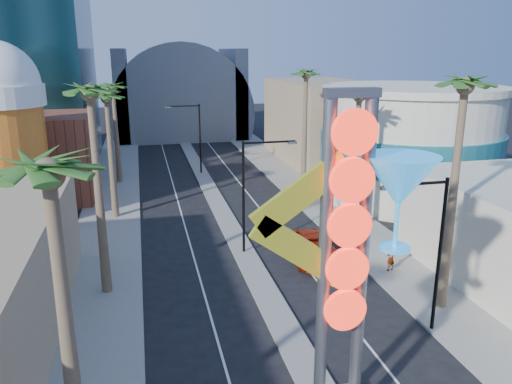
# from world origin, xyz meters

# --- Properties ---
(sidewalk_west) EXTENTS (5.00, 100.00, 0.15)m
(sidewalk_west) POSITION_xyz_m (-9.50, 35.00, 0.07)
(sidewalk_west) COLOR gray
(sidewalk_west) RESTS_ON ground
(sidewalk_east) EXTENTS (5.00, 100.00, 0.15)m
(sidewalk_east) POSITION_xyz_m (9.50, 35.00, 0.07)
(sidewalk_east) COLOR gray
(sidewalk_east) RESTS_ON ground
(median) EXTENTS (1.60, 84.00, 0.15)m
(median) POSITION_xyz_m (0.00, 38.00, 0.07)
(median) COLOR gray
(median) RESTS_ON ground
(brick_filler_west) EXTENTS (10.00, 10.00, 8.00)m
(brick_filler_west) POSITION_xyz_m (-16.00, 38.00, 4.00)
(brick_filler_west) COLOR brown
(brick_filler_west) RESTS_ON ground
(filler_east) EXTENTS (10.00, 20.00, 10.00)m
(filler_east) POSITION_xyz_m (16.00, 48.00, 5.00)
(filler_east) COLOR tan
(filler_east) RESTS_ON ground
(beer_mug) EXTENTS (7.00, 7.00, 14.50)m
(beer_mug) POSITION_xyz_m (-17.00, 30.00, 7.84)
(beer_mug) COLOR #B74818
(beer_mug) RESTS_ON ground
(turquoise_building) EXTENTS (16.60, 16.60, 10.60)m
(turquoise_building) POSITION_xyz_m (18.00, 30.00, 5.25)
(turquoise_building) COLOR beige
(turquoise_building) RESTS_ON ground
(canopy) EXTENTS (22.00, 16.00, 22.00)m
(canopy) POSITION_xyz_m (0.00, 72.00, 4.31)
(canopy) COLOR slate
(canopy) RESTS_ON ground
(neon_sign) EXTENTS (6.53, 2.60, 12.55)m
(neon_sign) POSITION_xyz_m (0.82, 2.96, 7.31)
(neon_sign) COLOR gray
(neon_sign) RESTS_ON ground
(streetlight_0) EXTENTS (3.79, 0.25, 8.00)m
(streetlight_0) POSITION_xyz_m (0.55, 20.00, 4.88)
(streetlight_0) COLOR black
(streetlight_0) RESTS_ON ground
(streetlight_1) EXTENTS (3.79, 0.25, 8.00)m
(streetlight_1) POSITION_xyz_m (-0.55, 44.00, 4.88)
(streetlight_1) COLOR black
(streetlight_1) RESTS_ON ground
(streetlight_2) EXTENTS (3.45, 0.25, 8.00)m
(streetlight_2) POSITION_xyz_m (6.72, 8.00, 4.83)
(streetlight_2) COLOR black
(streetlight_2) RESTS_ON ground
(palm_0) EXTENTS (2.40, 2.40, 11.70)m
(palm_0) POSITION_xyz_m (-9.00, 2.00, 9.93)
(palm_0) COLOR brown
(palm_0) RESTS_ON ground
(palm_1) EXTENTS (2.40, 2.40, 12.70)m
(palm_1) POSITION_xyz_m (-9.00, 16.00, 10.82)
(palm_1) COLOR brown
(palm_1) RESTS_ON ground
(palm_2) EXTENTS (2.40, 2.40, 11.20)m
(palm_2) POSITION_xyz_m (-9.00, 30.00, 9.48)
(palm_2) COLOR brown
(palm_2) RESTS_ON ground
(palm_3) EXTENTS (2.40, 2.40, 11.20)m
(palm_3) POSITION_xyz_m (-9.00, 42.00, 9.48)
(palm_3) COLOR brown
(palm_3) RESTS_ON ground
(palm_5) EXTENTS (2.40, 2.40, 13.20)m
(palm_5) POSITION_xyz_m (9.00, 10.00, 11.27)
(palm_5) COLOR brown
(palm_5) RESTS_ON ground
(palm_6) EXTENTS (2.40, 2.40, 11.70)m
(palm_6) POSITION_xyz_m (9.00, 22.00, 9.93)
(palm_6) COLOR brown
(palm_6) RESTS_ON ground
(palm_7) EXTENTS (2.40, 2.40, 12.70)m
(palm_7) POSITION_xyz_m (9.00, 34.00, 10.82)
(palm_7) COLOR brown
(palm_7) RESTS_ON ground
(red_pickup) EXTENTS (3.50, 6.39, 1.70)m
(red_pickup) POSITION_xyz_m (4.40, 17.89, 0.85)
(red_pickup) COLOR #B3280D
(red_pickup) RESTS_ON ground
(pedestrian_a) EXTENTS (0.73, 0.60, 1.71)m
(pedestrian_a) POSITION_xyz_m (8.45, 14.80, 1.01)
(pedestrian_a) COLOR gray
(pedestrian_a) RESTS_ON sidewalk_east
(pedestrian_b) EXTENTS (0.95, 0.76, 1.86)m
(pedestrian_b) POSITION_xyz_m (7.91, 21.50, 1.08)
(pedestrian_b) COLOR gray
(pedestrian_b) RESTS_ON sidewalk_east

